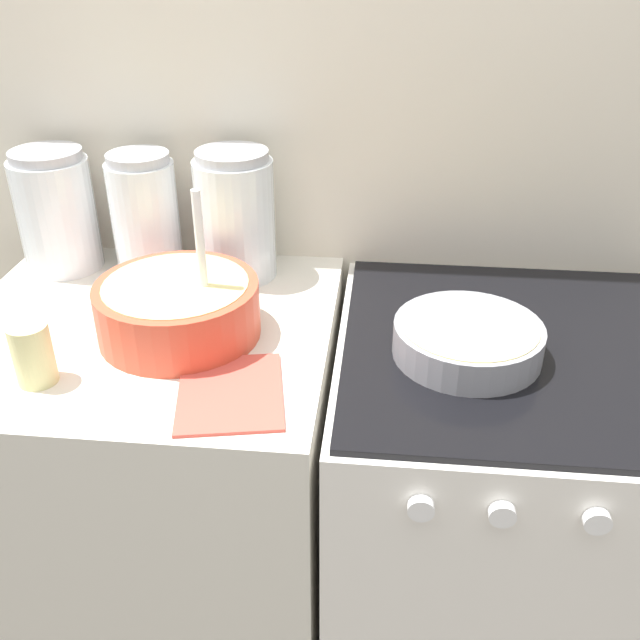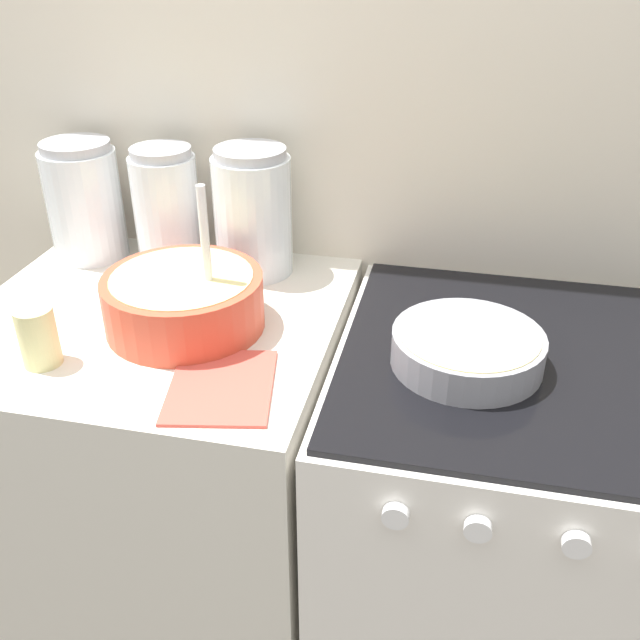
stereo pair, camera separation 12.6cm
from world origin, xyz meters
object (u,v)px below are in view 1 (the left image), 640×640
at_px(stove, 493,526).
at_px(baking_pan, 468,339).
at_px(storage_jar_left, 58,219).
at_px(storage_jar_middle, 146,222).
at_px(storage_jar_right, 236,224).
at_px(tin_can, 33,354).
at_px(mixing_bowl, 178,306).

height_order(stove, baking_pan, baking_pan).
bearing_deg(storage_jar_left, baking_pan, -18.20).
bearing_deg(storage_jar_middle, stove, -17.18).
height_order(storage_jar_left, storage_jar_right, storage_jar_right).
xyz_separation_m(stove, tin_can, (-0.82, -0.20, 0.50)).
bearing_deg(tin_can, storage_jar_middle, 82.42).
xyz_separation_m(stove, mixing_bowl, (-0.62, -0.03, 0.51)).
bearing_deg(mixing_bowl, storage_jar_middle, 117.74).
xyz_separation_m(storage_jar_left, tin_can, (0.14, -0.43, -0.06)).
bearing_deg(tin_can, storage_jar_left, 107.37).
distance_m(baking_pan, storage_jar_middle, 0.72).
height_order(baking_pan, storage_jar_right, storage_jar_right).
distance_m(mixing_bowl, tin_can, 0.26).
xyz_separation_m(mixing_bowl, storage_jar_left, (-0.33, 0.26, 0.05)).
bearing_deg(mixing_bowl, baking_pan, -2.05).
bearing_deg(storage_jar_middle, storage_jar_right, -0.00).
distance_m(stove, baking_pan, 0.50).
bearing_deg(mixing_bowl, storage_jar_left, 141.71).
xyz_separation_m(storage_jar_left, storage_jar_middle, (0.19, 0.00, -0.00)).
relative_size(storage_jar_left, storage_jar_right, 0.96).
bearing_deg(storage_jar_right, baking_pan, -31.08).
xyz_separation_m(baking_pan, storage_jar_left, (-0.85, 0.28, 0.08)).
bearing_deg(tin_can, mixing_bowl, 41.52).
xyz_separation_m(baking_pan, tin_can, (-0.71, -0.15, 0.02)).
relative_size(mixing_bowl, storage_jar_left, 1.14).
relative_size(baking_pan, storage_jar_right, 0.96).
relative_size(storage_jar_middle, storage_jar_right, 0.96).
bearing_deg(stove, mixing_bowl, -177.67).
bearing_deg(tin_can, storage_jar_right, 59.93).
bearing_deg(storage_jar_right, tin_can, -120.07).
xyz_separation_m(baking_pan, storage_jar_right, (-0.46, 0.28, 0.08)).
bearing_deg(stove, baking_pan, -157.28).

